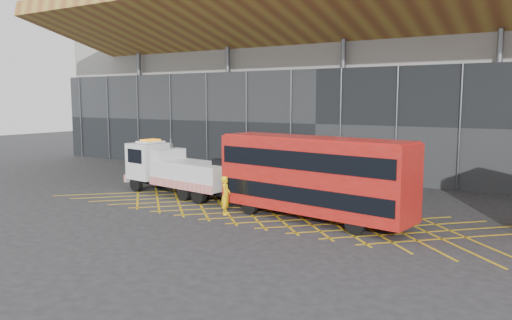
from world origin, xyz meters
The scene contains 6 objects.
ground_plane centered at (0.00, 0.00, 0.00)m, with size 120.00×120.00×0.00m, color #252528.
road_markings centered at (4.80, 0.00, 0.01)m, with size 26.36×7.16×0.01m.
construction_building centered at (1.92, 18.40, 8.98)m, with size 55.00×23.97×18.00m.
recovery_truck centered at (-2.30, 0.75, 1.53)m, with size 9.58×3.45×3.32m.
bus_towed centered at (7.59, -0.72, 2.23)m, with size 10.09×3.62×4.02m.
worker centered at (3.35, -1.94, 0.98)m, with size 0.71×0.47×1.96m, color yellow.
Camera 1 is at (17.82, -22.05, 5.79)m, focal length 35.00 mm.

